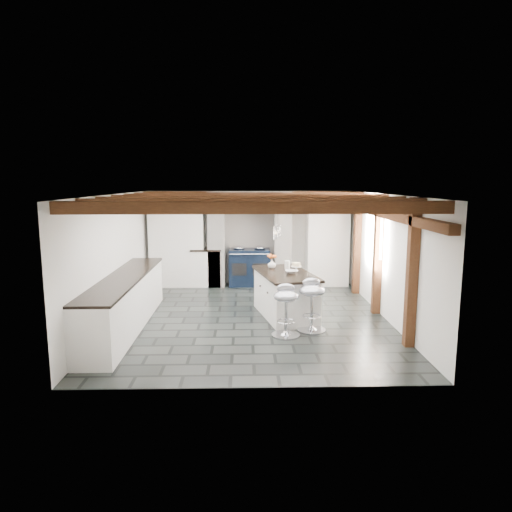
{
  "coord_description": "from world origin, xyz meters",
  "views": [
    {
      "loc": [
        -0.13,
        -8.32,
        2.54
      ],
      "look_at": [
        0.1,
        0.4,
        1.1
      ],
      "focal_mm": 32.0,
      "sensor_mm": 36.0,
      "label": 1
    }
  ],
  "objects_px": {
    "kitchen_island": "(285,294)",
    "bar_stool_far": "(286,304)",
    "range_cooker": "(250,266)",
    "bar_stool_near": "(312,299)"
  },
  "relations": [
    {
      "from": "range_cooker",
      "to": "bar_stool_far",
      "type": "height_order",
      "value": "range_cooker"
    },
    {
      "from": "range_cooker",
      "to": "kitchen_island",
      "type": "height_order",
      "value": "kitchen_island"
    },
    {
      "from": "kitchen_island",
      "to": "bar_stool_far",
      "type": "distance_m",
      "value": 1.15
    },
    {
      "from": "bar_stool_far",
      "to": "kitchen_island",
      "type": "bearing_deg",
      "value": 86.36
    },
    {
      "from": "bar_stool_far",
      "to": "range_cooker",
      "type": "bearing_deg",
      "value": 99.12
    },
    {
      "from": "kitchen_island",
      "to": "range_cooker",
      "type": "bearing_deg",
      "value": 91.45
    },
    {
      "from": "kitchen_island",
      "to": "bar_stool_far",
      "type": "xyz_separation_m",
      "value": [
        -0.09,
        -1.14,
        0.11
      ]
    },
    {
      "from": "range_cooker",
      "to": "kitchen_island",
      "type": "relative_size",
      "value": 0.54
    },
    {
      "from": "range_cooker",
      "to": "kitchen_island",
      "type": "xyz_separation_m",
      "value": [
        0.64,
        -2.63,
        -0.03
      ]
    },
    {
      "from": "bar_stool_far",
      "to": "bar_stool_near",
      "type": "bearing_deg",
      "value": 29.17
    }
  ]
}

